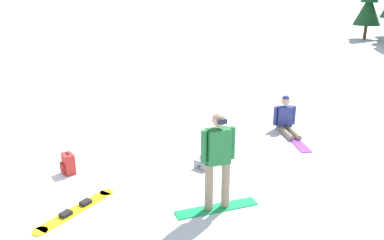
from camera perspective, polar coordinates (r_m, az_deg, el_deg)
name	(u,v)px	position (r m, az deg, el deg)	size (l,w,h in m)	color
snowboarder_midground	(218,160)	(7.05, 3.65, -5.59)	(1.28, 1.29, 1.81)	#19B259
snowboarder_background	(287,120)	(11.29, 13.14, 0.02)	(1.30, 1.68, 0.97)	gray
loose_snowboard_far_spare	(76,210)	(7.70, -15.97, -12.02)	(0.47, 1.81, 0.09)	yellow
backpack_red	(68,164)	(9.05, -17.02, -5.92)	(0.38, 0.36, 0.47)	red
backpack_grey	(206,162)	(9.00, 1.91, -5.87)	(0.39, 0.54, 0.27)	gray
pine_tree_young	(369,4)	(32.03, 23.61, 14.72)	(1.87, 1.87, 4.47)	#472D19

